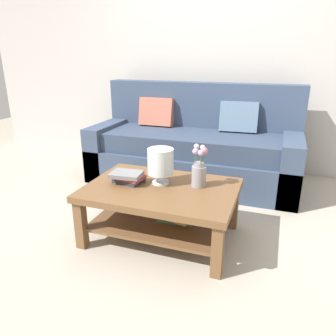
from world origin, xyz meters
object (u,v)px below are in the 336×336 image
(coffee_table, at_px, (162,201))
(flower_pitcher, at_px, (199,171))
(couch, at_px, (194,148))
(book_stack_main, at_px, (128,177))
(glass_hurricane_vase, at_px, (161,162))

(coffee_table, relative_size, flower_pitcher, 3.50)
(couch, relative_size, book_stack_main, 8.47)
(coffee_table, relative_size, glass_hurricane_vase, 4.06)
(couch, bearing_deg, book_stack_main, -97.91)
(coffee_table, height_order, glass_hurricane_vase, glass_hurricane_vase)
(coffee_table, xyz_separation_m, glass_hurricane_vase, (-0.03, 0.06, 0.28))
(couch, xyz_separation_m, coffee_table, (0.10, -1.29, -0.06))
(coffee_table, bearing_deg, glass_hurricane_vase, 118.04)
(coffee_table, distance_m, book_stack_main, 0.32)
(book_stack_main, relative_size, glass_hurricane_vase, 0.96)
(couch, relative_size, glass_hurricane_vase, 8.15)
(flower_pitcher, bearing_deg, book_stack_main, -168.08)
(couch, height_order, glass_hurricane_vase, couch)
(couch, xyz_separation_m, flower_pitcher, (0.35, -1.18, 0.18))
(book_stack_main, height_order, flower_pitcher, flower_pitcher)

